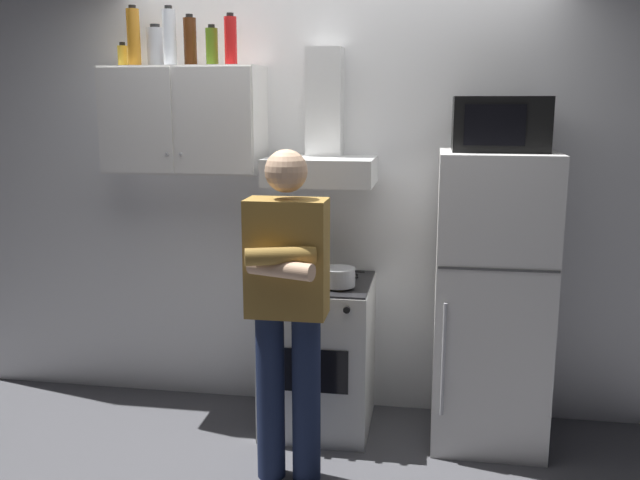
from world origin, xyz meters
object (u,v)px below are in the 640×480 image
bottle_vodka_clear (169,37)px  bottle_spice_jar (123,56)px  upper_cabinet (184,120)px  range_hood (322,148)px  bottle_liquor_amber (134,37)px  bottle_soda_red (231,41)px  bottle_olive_oil (212,46)px  microwave (500,124)px  cooking_pot (338,277)px  bottle_rum_dark (190,42)px  bottle_canister_steel (156,47)px  stove_oven (318,354)px  person_standing (287,305)px  refrigerator (491,300)px

bottle_vodka_clear → bottle_spice_jar: (-0.31, 0.05, -0.09)m
upper_cabinet → range_hood: (0.80, 0.00, -0.15)m
upper_cabinet → bottle_liquor_amber: 0.54m
bottle_soda_red → bottle_olive_oil: bearing=170.2°
microwave → bottle_olive_oil: bearing=176.6°
range_hood → bottle_soda_red: bottle_soda_red is taller
cooking_pot → bottle_rum_dark: (-0.88, 0.26, 1.26)m
bottle_canister_steel → range_hood: bearing=-2.1°
range_hood → bottle_liquor_amber: 1.24m
bottle_rum_dark → bottle_olive_oil: 0.14m
stove_oven → bottle_spice_jar: 2.05m
cooking_pot → bottle_spice_jar: bearing=168.3°
cooking_pot → stove_oven: bearing=137.5°
stove_oven → bottle_olive_oil: bearing=169.6°
range_hood → bottle_canister_steel: bottle_canister_steel is taller
range_hood → person_standing: bearing=-93.9°
cooking_pot → bottle_liquor_amber: size_ratio=0.85×
bottle_canister_steel → bottle_soda_red: bearing=-8.5°
range_hood → bottle_soda_red: 0.77m
person_standing → bottle_rum_dark: bearing=133.4°
bottle_canister_steel → bottle_spice_jar: bearing=-176.5°
person_standing → bottle_vodka_clear: (-0.81, 0.71, 1.31)m
upper_cabinet → bottle_canister_steel: 0.45m
person_standing → bottle_canister_steel: (-0.92, 0.77, 1.26)m
bottle_soda_red → bottle_vodka_clear: bearing=178.6°
microwave → bottle_rum_dark: size_ratio=1.70×
bottle_olive_oil → range_hood: bearing=1.3°
stove_oven → bottle_olive_oil: 1.83m
bottle_canister_steel → bottle_olive_oil: (0.35, -0.05, -0.01)m
refrigerator → bottle_liquor_amber: 2.47m
range_hood → person_standing: (-0.05, -0.73, -0.70)m
microwave → bottle_vodka_clear: bearing=177.4°
refrigerator → bottle_spice_jar: size_ratio=11.58×
bottle_rum_dark → person_standing: bearing=-46.6°
bottle_liquor_amber → range_hood: bearing=0.8°
bottle_olive_oil → bottle_vodka_clear: (-0.24, -0.01, 0.05)m
refrigerator → bottle_canister_steel: (-1.92, 0.16, 1.36)m
stove_oven → bottle_olive_oil: size_ratio=3.94×
refrigerator → cooking_pot: size_ratio=5.65×
bottle_olive_oil → upper_cabinet: bearing=176.1°
refrigerator → microwave: 0.94m
bottle_rum_dark → bottle_liquor_amber: 0.33m
microwave → person_standing: bearing=-148.0°
refrigerator → bottle_olive_oil: size_ratio=7.22×
bottle_spice_jar → stove_oven: bearing=-7.3°
refrigerator → bottle_spice_jar: bottle_spice_jar is taller
range_hood → bottle_spice_jar: bearing=178.8°
range_hood → bottle_olive_oil: bearing=-178.7°
bottle_soda_red → bottle_spice_jar: bearing=175.1°
range_hood → cooking_pot: (0.13, -0.25, -0.67)m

